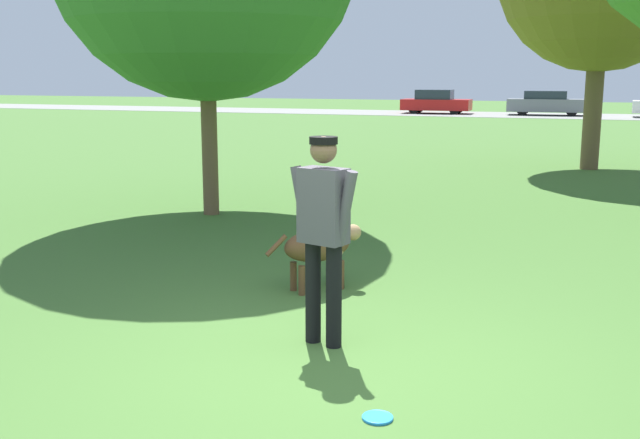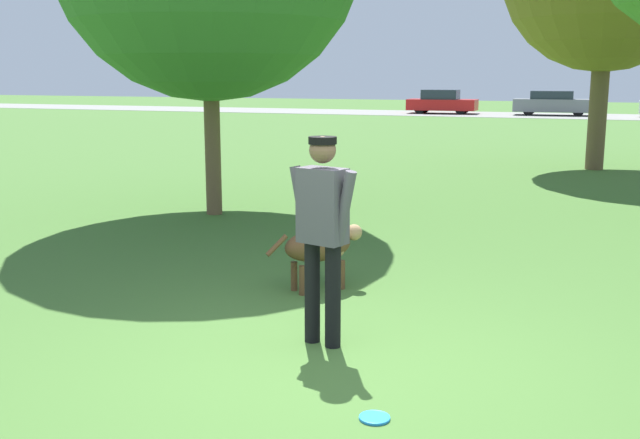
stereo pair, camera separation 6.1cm
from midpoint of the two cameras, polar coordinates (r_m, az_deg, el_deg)
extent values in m
plane|color=#426B2D|center=(5.85, 0.83, -11.15)|extent=(120.00, 120.00, 0.00)
cube|color=gray|center=(42.78, 18.25, 7.51)|extent=(120.00, 6.00, 0.01)
cylinder|color=black|center=(6.12, 1.27, -5.86)|extent=(0.16, 0.16, 0.86)
cylinder|color=black|center=(6.24, -0.31, -5.52)|extent=(0.16, 0.16, 0.86)
cube|color=#514C56|center=(6.01, 0.48, 1.06)|extent=(0.43, 0.32, 0.61)
cylinder|color=#514C56|center=(5.88, 2.20, 0.84)|extent=(0.23, 0.15, 0.62)
cylinder|color=#514C56|center=(6.14, -1.16, 1.27)|extent=(0.23, 0.15, 0.62)
sphere|color=brown|center=(5.95, 0.49, 5.33)|extent=(0.27, 0.27, 0.22)
cylinder|color=black|center=(5.94, 0.49, 6.05)|extent=(0.28, 0.28, 0.06)
ellipsoid|color=brown|center=(7.71, 0.07, -1.98)|extent=(0.74, 0.79, 0.34)
ellipsoid|color=tan|center=(7.82, 1.40, -2.24)|extent=(0.30, 0.29, 0.19)
sphere|color=tan|center=(7.90, 2.84, -0.99)|extent=(0.24, 0.24, 0.17)
cylinder|color=brown|center=(7.97, 1.22, -3.92)|extent=(0.10, 0.10, 0.30)
cylinder|color=brown|center=(7.82, 1.89, -4.23)|extent=(0.10, 0.10, 0.30)
cylinder|color=brown|center=(7.76, -1.76, -4.34)|extent=(0.10, 0.10, 0.30)
cylinder|color=brown|center=(7.60, -1.13, -4.66)|extent=(0.10, 0.10, 0.30)
cylinder|color=brown|center=(7.49, -3.08, -1.98)|extent=(0.20, 0.21, 0.21)
cylinder|color=#268CE5|center=(5.05, 4.54, -14.84)|extent=(0.20, 0.20, 0.02)
torus|color=#268CE5|center=(5.05, 4.54, -14.84)|extent=(0.21, 0.21, 0.02)
cylinder|color=brown|center=(18.77, 20.51, 7.91)|extent=(0.41, 0.41, 2.84)
cylinder|color=brown|center=(11.99, -8.05, 6.04)|extent=(0.25, 0.25, 2.38)
cube|color=red|center=(43.69, 9.34, 8.63)|extent=(3.90, 1.81, 0.61)
cube|color=#232D38|center=(43.69, 9.21, 9.39)|extent=(2.04, 1.53, 0.54)
cylinder|color=black|center=(44.24, 10.99, 8.31)|extent=(0.57, 0.21, 0.57)
cylinder|color=black|center=(42.78, 10.70, 8.24)|extent=(0.57, 0.21, 0.57)
cylinder|color=black|center=(44.64, 8.02, 8.43)|extent=(0.57, 0.21, 0.57)
cylinder|color=black|center=(43.19, 7.63, 8.36)|extent=(0.57, 0.21, 0.57)
cube|color=slate|center=(43.11, 17.44, 8.30)|extent=(4.29, 1.77, 0.69)
cube|color=#232D38|center=(43.10, 17.31, 9.05)|extent=(2.25, 1.48, 0.44)
cylinder|color=black|center=(43.81, 19.13, 7.90)|extent=(0.58, 0.21, 0.58)
cylinder|color=black|center=(42.39, 19.12, 7.81)|extent=(0.58, 0.21, 0.58)
cylinder|color=black|center=(43.89, 15.77, 8.09)|extent=(0.58, 0.21, 0.58)
cylinder|color=black|center=(42.47, 15.65, 8.01)|extent=(0.58, 0.21, 0.58)
camera|label=1|loc=(0.03, -89.75, 0.05)|focal=42.00mm
camera|label=2|loc=(0.03, 90.25, -0.05)|focal=42.00mm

